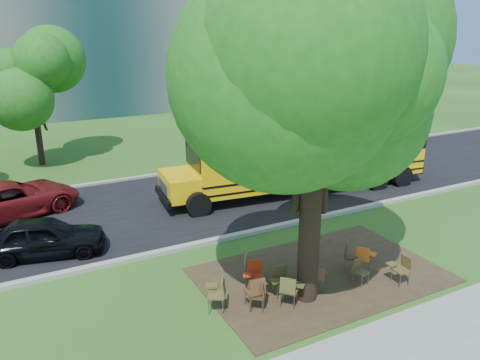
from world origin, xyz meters
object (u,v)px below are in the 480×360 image
chair_7 (364,256)px  bg_car_red (12,199)px  chair_5 (359,269)px  chair_2 (259,292)px  main_tree (317,88)px  chair_0 (256,289)px  chair_6 (402,267)px  chair_11 (307,261)px  chair_3 (280,278)px  chair_8 (218,291)px  black_car (44,237)px  school_bus (308,154)px  chair_1 (290,288)px  chair_10 (250,262)px  chair_12 (350,254)px  chair_4 (317,276)px  chair_9 (254,272)px

chair_7 → bg_car_red: bg_car_red is taller
chair_5 → chair_2: bearing=-18.3°
main_tree → chair_0: size_ratio=9.83×
chair_2 → main_tree: bearing=-59.0°
chair_6 → chair_11: chair_6 is taller
chair_5 → chair_7: bearing=-154.8°
chair_2 → chair_3: (0.85, 0.33, 0.01)m
chair_8 → black_car: black_car is taller
chair_0 → chair_3: (0.89, 0.28, -0.05)m
chair_3 → chair_8: chair_8 is taller
chair_0 → school_bus: bearing=52.1°
chair_1 → chair_10: bearing=143.6°
chair_3 → chair_5: chair_3 is taller
main_tree → chair_11: main_tree is taller
chair_0 → bg_car_red: 11.15m
chair_3 → chair_12: 2.61m
chair_4 → chair_7: (1.87, 0.24, 0.03)m
chair_6 → chair_12: chair_6 is taller
chair_3 → chair_9: (-0.47, 0.59, 0.00)m
chair_5 → bg_car_red: size_ratio=0.16×
school_bus → chair_6: school_bus is taller
chair_4 → school_bus: bearing=79.3°
chair_6 → chair_9: size_ratio=0.99×
chair_4 → black_car: bearing=160.6°
chair_4 → chair_8: 2.82m
chair_5 → chair_8: bearing=-23.5°
chair_0 → chair_5: 3.17m
chair_0 → chair_2: 0.10m
school_bus → chair_5: school_bus is taller
chair_1 → black_car: (-5.28, 6.08, 0.08)m
chair_3 → chair_7: chair_3 is taller
chair_3 → main_tree: bearing=152.9°
chair_2 → chair_9: bearing=14.2°
main_tree → chair_11: (0.68, 0.96, -5.13)m
black_car → chair_9: bearing=-121.5°
main_tree → school_bus: (5.21, 7.32, -3.93)m
chair_5 → chair_1: bearing=-12.9°
chair_7 → chair_10: chair_10 is taller
school_bus → chair_2: school_bus is taller
chair_10 → chair_12: 3.03m
school_bus → chair_6: (-2.38, -7.93, -1.16)m
chair_5 → main_tree: bearing=-17.6°
school_bus → bg_car_red: size_ratio=2.41×
chair_1 → black_car: size_ratio=0.24×
chair_5 → chair_12: size_ratio=0.96×
chair_10 → chair_11: (1.52, -0.64, -0.05)m
chair_9 → chair_10: chair_10 is taller
main_tree → black_car: main_tree is taller
chair_12 → chair_0: bearing=-41.1°
chair_6 → main_tree: bearing=78.9°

